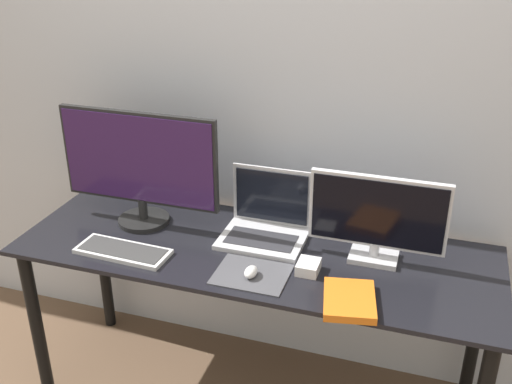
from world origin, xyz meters
name	(u,v)px	position (x,y,z in m)	size (l,w,h in m)	color
wall_back	(284,92)	(0.00, 0.69, 1.25)	(7.00, 0.05, 2.50)	silver
desk	(254,274)	(0.00, 0.31, 0.63)	(1.82, 0.63, 0.74)	black
monitor_left	(139,166)	(-0.50, 0.38, 0.99)	(0.66, 0.21, 0.47)	black
monitor_right	(377,217)	(0.44, 0.38, 0.91)	(0.49, 0.12, 0.33)	silver
laptop	(266,221)	(0.01, 0.43, 0.80)	(0.33, 0.25, 0.26)	silver
keyboard	(123,251)	(-0.46, 0.13, 0.75)	(0.36, 0.15, 0.02)	silver
mousepad	(252,274)	(0.05, 0.14, 0.74)	(0.26, 0.21, 0.00)	#47474C
mouse	(251,272)	(0.05, 0.13, 0.76)	(0.04, 0.07, 0.04)	silver
book	(349,300)	(0.40, 0.08, 0.75)	(0.21, 0.24, 0.03)	orange
power_brick	(308,267)	(0.23, 0.22, 0.76)	(0.08, 0.09, 0.04)	white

